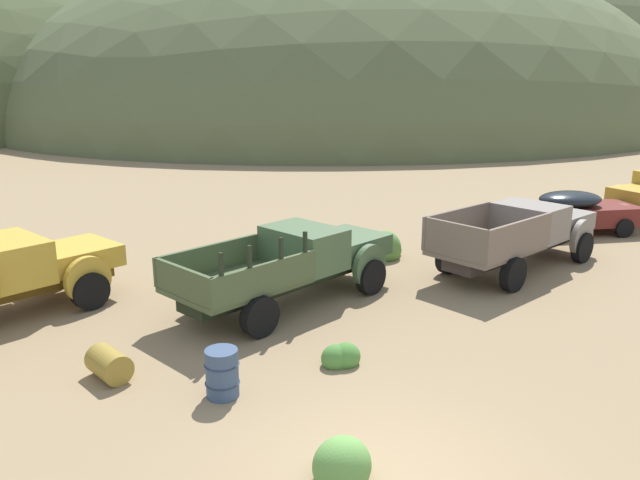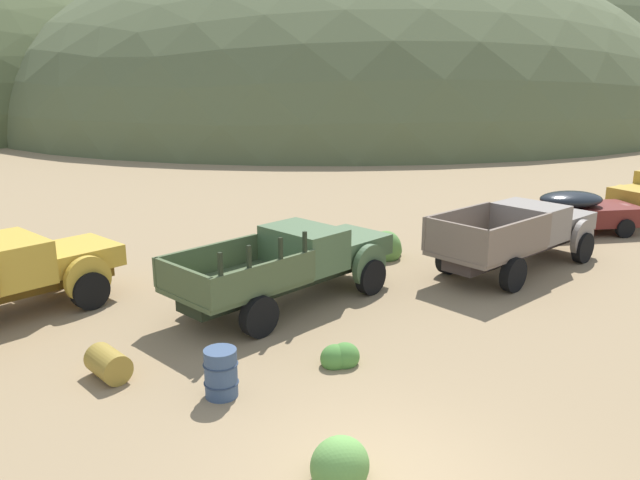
% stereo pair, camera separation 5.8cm
% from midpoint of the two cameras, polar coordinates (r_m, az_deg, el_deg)
% --- Properties ---
extents(hill_far_left, '(76.47, 71.03, 37.94)m').
position_cam_midpoint_polar(hill_far_left, '(75.61, 2.00, 10.73)').
color(hill_far_left, '#56603D').
rests_on(hill_far_left, ground).
extents(hill_distant, '(84.66, 70.97, 53.17)m').
position_cam_midpoint_polar(hill_distant, '(116.92, 15.91, 11.72)').
color(hill_distant, '#56603D').
rests_on(hill_distant, ground).
extents(truck_faded_yellow, '(6.63, 4.16, 1.91)m').
position_cam_midpoint_polar(truck_faded_yellow, '(16.88, -27.03, -2.87)').
color(truck_faded_yellow, brown).
rests_on(truck_faded_yellow, ground).
extents(truck_weathered_green, '(6.69, 3.98, 2.16)m').
position_cam_midpoint_polar(truck_weathered_green, '(16.16, -1.86, -1.97)').
color(truck_weathered_green, '#232B1B').
rests_on(truck_weathered_green, ground).
extents(truck_primer_gray, '(6.81, 3.59, 1.91)m').
position_cam_midpoint_polar(truck_primer_gray, '(19.96, 18.26, 0.62)').
color(truck_primer_gray, '#3D322D').
rests_on(truck_primer_gray, ground).
extents(car_oxblood, '(5.03, 3.17, 1.57)m').
position_cam_midpoint_polar(car_oxblood, '(24.82, 22.58, 2.47)').
color(car_oxblood, maroon).
rests_on(car_oxblood, ground).
extents(oil_drum_by_truck, '(0.65, 0.65, 0.92)m').
position_cam_midpoint_polar(oil_drum_by_truck, '(11.71, -9.11, -11.96)').
color(oil_drum_by_truck, '#384C6B').
rests_on(oil_drum_by_truck, ground).
extents(oil_drum_tipped, '(0.82, 1.02, 0.60)m').
position_cam_midpoint_polar(oil_drum_tipped, '(12.91, -18.89, -10.73)').
color(oil_drum_tipped, olive).
rests_on(oil_drum_tipped, ground).
extents(bush_between_trucks, '(0.90, 0.85, 0.87)m').
position_cam_midpoint_polar(bush_between_trucks, '(9.64, 1.89, -19.93)').
color(bush_between_trucks, '#5B8E42').
rests_on(bush_between_trucks, ground).
extents(bush_near_barrel, '(1.23, 1.11, 1.16)m').
position_cam_midpoint_polar(bush_near_barrel, '(20.06, 5.99, -0.83)').
color(bush_near_barrel, '#5B8E42').
rests_on(bush_near_barrel, ground).
extents(bush_back_edge, '(0.83, 0.60, 0.59)m').
position_cam_midpoint_polar(bush_back_edge, '(12.84, 1.69, -10.73)').
color(bush_back_edge, '#4C8438').
rests_on(bush_back_edge, ground).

